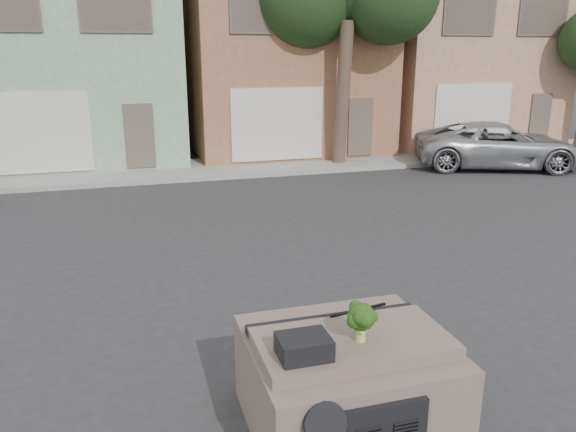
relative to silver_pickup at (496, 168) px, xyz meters
name	(u,v)px	position (x,y,z in m)	size (l,w,h in m)	color
ground_plane	(273,306)	(-10.07, -8.27, 0.00)	(120.00, 120.00, 0.00)	#303033
sidewalk	(191,170)	(-10.07, 2.23, 0.07)	(40.00, 3.00, 0.15)	gray
townhouse_mint	(74,52)	(-13.57, 6.23, 3.77)	(7.20, 8.20, 7.55)	#87AB89
townhouse_tan	(276,52)	(-6.07, 6.23, 3.77)	(7.20, 8.20, 7.55)	#966243
townhouse_beige	(444,52)	(1.43, 6.23, 3.77)	(7.20, 8.20, 7.55)	tan
silver_pickup	(496,168)	(0.00, 0.00, 0.00)	(2.53, 5.48, 1.52)	#A3A5AA
tree_near	(344,37)	(-5.07, 1.53, 4.25)	(4.40, 4.00, 8.50)	#1C3617
car_dashboard	(346,379)	(-10.07, -11.27, 0.56)	(2.00, 1.80, 1.12)	#6D5B52
instrument_hump	(304,347)	(-10.65, -11.62, 1.22)	(0.48, 0.38, 0.20)	black
wiper_arm	(358,310)	(-9.79, -10.89, 1.13)	(0.70, 0.03, 0.02)	black
broccoli	(361,322)	(-10.03, -11.50, 1.32)	(0.33, 0.33, 0.40)	#1C3A10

